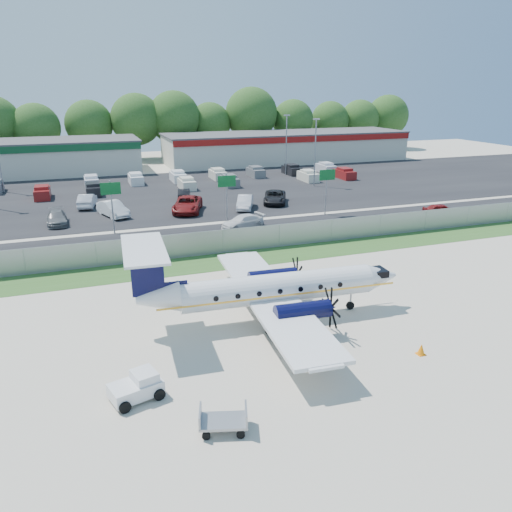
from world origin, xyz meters
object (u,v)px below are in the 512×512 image
object	(u,v)px
baggage_cart_far	(223,420)
pushback_tug	(138,386)
aircraft	(272,289)
baggage_cart_near	(285,328)

from	to	relation	value
baggage_cart_far	pushback_tug	bearing A→B (deg)	130.71
aircraft	pushback_tug	xyz separation A→B (m)	(-8.41, -5.34, -1.39)
baggage_cart_near	baggage_cart_far	bearing A→B (deg)	-129.82
pushback_tug	baggage_cart_far	xyz separation A→B (m)	(2.93, -3.40, -0.10)
aircraft	baggage_cart_far	bearing A→B (deg)	-122.13
aircraft	baggage_cart_far	distance (m)	10.42
aircraft	pushback_tug	bearing A→B (deg)	-147.61
pushback_tug	baggage_cart_far	size ratio (longest dim) A/B	1.14
pushback_tug	baggage_cart_near	size ratio (longest dim) A/B	1.14
baggage_cart_far	aircraft	bearing A→B (deg)	57.87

